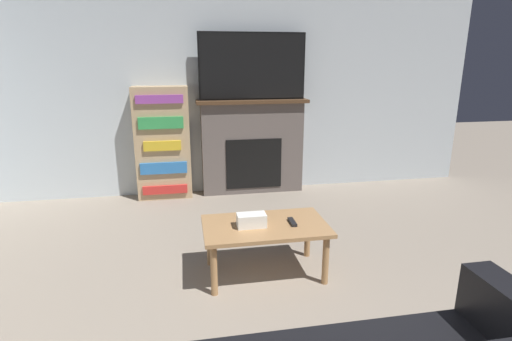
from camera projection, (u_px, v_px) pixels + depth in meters
The scene contains 7 objects.
wall_back at pixel (222, 85), 4.90m from camera, with size 6.54×0.06×2.70m.
fireplace at pixel (252, 146), 5.03m from camera, with size 1.37×0.28×1.18m.
tv at pixel (253, 66), 4.74m from camera, with size 1.29×0.03×0.79m.
coffee_table at pixel (265, 231), 3.10m from camera, with size 0.96×0.57×0.42m.
tissue_box at pixel (252, 220), 3.03m from camera, with size 0.22×0.12×0.10m.
remote_control at pixel (292, 222), 3.10m from camera, with size 0.04×0.15×0.02m.
bookshelf at pixel (163, 143), 4.79m from camera, with size 0.64×0.29×1.35m.
Camera 1 is at (-0.48, -0.52, 1.66)m, focal length 28.00 mm.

